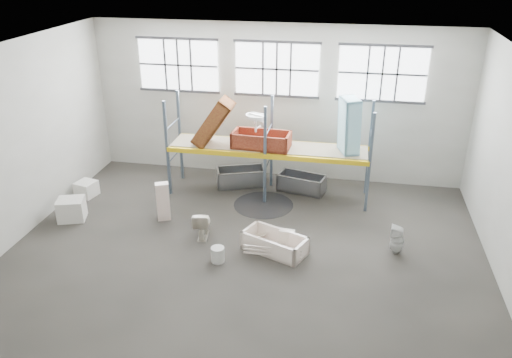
% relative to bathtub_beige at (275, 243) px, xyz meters
% --- Properties ---
extents(floor, '(12.00, 10.00, 0.10)m').
position_rel_bathtub_beige_xyz_m(floor, '(-0.72, -0.26, -0.29)').
color(floor, '#4D4942').
rests_on(floor, ground).
extents(ceiling, '(12.00, 10.00, 0.10)m').
position_rel_bathtub_beige_xyz_m(ceiling, '(-0.72, -0.26, 4.81)').
color(ceiling, silver).
rests_on(ceiling, ground).
extents(wall_back, '(12.00, 0.10, 5.00)m').
position_rel_bathtub_beige_xyz_m(wall_back, '(-0.72, 4.79, 2.26)').
color(wall_back, '#AEADA1').
rests_on(wall_back, ground).
extents(wall_front, '(12.00, 0.10, 5.00)m').
position_rel_bathtub_beige_xyz_m(wall_front, '(-0.72, -5.31, 2.26)').
color(wall_front, '#B7B5AA').
rests_on(wall_front, ground).
extents(wall_left, '(0.10, 10.00, 5.00)m').
position_rel_bathtub_beige_xyz_m(wall_left, '(-6.77, -0.26, 2.26)').
color(wall_left, beige).
rests_on(wall_left, ground).
extents(window_left, '(2.60, 0.04, 1.60)m').
position_rel_bathtub_beige_xyz_m(window_left, '(-3.92, 4.68, 3.36)').
color(window_left, white).
rests_on(window_left, wall_back).
extents(window_mid, '(2.60, 0.04, 1.60)m').
position_rel_bathtub_beige_xyz_m(window_mid, '(-0.72, 4.68, 3.36)').
color(window_mid, white).
rests_on(window_mid, wall_back).
extents(window_right, '(2.60, 0.04, 1.60)m').
position_rel_bathtub_beige_xyz_m(window_right, '(2.48, 4.68, 3.36)').
color(window_right, white).
rests_on(window_right, wall_back).
extents(rack_upright_la, '(0.08, 0.08, 3.00)m').
position_rel_bathtub_beige_xyz_m(rack_upright_la, '(-3.72, 2.64, 1.26)').
color(rack_upright_la, slate).
rests_on(rack_upright_la, floor).
extents(rack_upright_lb, '(0.08, 0.08, 3.00)m').
position_rel_bathtub_beige_xyz_m(rack_upright_lb, '(-3.72, 3.84, 1.26)').
color(rack_upright_lb, slate).
rests_on(rack_upright_lb, floor).
extents(rack_upright_ma, '(0.08, 0.08, 3.00)m').
position_rel_bathtub_beige_xyz_m(rack_upright_ma, '(-0.72, 2.64, 1.26)').
color(rack_upright_ma, slate).
rests_on(rack_upright_ma, floor).
extents(rack_upright_mb, '(0.08, 0.08, 3.00)m').
position_rel_bathtub_beige_xyz_m(rack_upright_mb, '(-0.72, 3.84, 1.26)').
color(rack_upright_mb, slate).
rests_on(rack_upright_mb, floor).
extents(rack_upright_ra, '(0.08, 0.08, 3.00)m').
position_rel_bathtub_beige_xyz_m(rack_upright_ra, '(2.28, 2.64, 1.26)').
color(rack_upright_ra, slate).
rests_on(rack_upright_ra, floor).
extents(rack_upright_rb, '(0.08, 0.08, 3.00)m').
position_rel_bathtub_beige_xyz_m(rack_upright_rb, '(2.28, 3.84, 1.26)').
color(rack_upright_rb, slate).
rests_on(rack_upright_rb, floor).
extents(rack_beam_front, '(6.00, 0.10, 0.14)m').
position_rel_bathtub_beige_xyz_m(rack_beam_front, '(-0.72, 2.64, 1.26)').
color(rack_beam_front, yellow).
rests_on(rack_beam_front, floor).
extents(rack_beam_back, '(6.00, 0.10, 0.14)m').
position_rel_bathtub_beige_xyz_m(rack_beam_back, '(-0.72, 3.84, 1.26)').
color(rack_beam_back, yellow).
rests_on(rack_beam_back, floor).
extents(shelf_deck, '(5.90, 1.10, 0.03)m').
position_rel_bathtub_beige_xyz_m(shelf_deck, '(-0.72, 3.24, 1.34)').
color(shelf_deck, gray).
rests_on(shelf_deck, floor).
extents(wet_patch, '(1.80, 1.80, 0.00)m').
position_rel_bathtub_beige_xyz_m(wet_patch, '(-0.72, 2.44, -0.23)').
color(wet_patch, black).
rests_on(wet_patch, floor).
extents(bathtub_beige, '(1.78, 1.32, 0.47)m').
position_rel_bathtub_beige_xyz_m(bathtub_beige, '(0.00, 0.00, 0.00)').
color(bathtub_beige, white).
rests_on(bathtub_beige, floor).
extents(cistern_spare, '(0.41, 0.21, 0.37)m').
position_rel_bathtub_beige_xyz_m(cistern_spare, '(0.27, 0.29, 0.04)').
color(cistern_spare, beige).
rests_on(cistern_spare, bathtub_beige).
extents(sink_in_tub, '(0.53, 0.53, 0.17)m').
position_rel_bathtub_beige_xyz_m(sink_in_tub, '(-0.52, 0.46, -0.08)').
color(sink_in_tub, '#F1E2C5').
rests_on(sink_in_tub, bathtub_beige).
extents(toilet_beige, '(0.54, 0.82, 0.78)m').
position_rel_bathtub_beige_xyz_m(toilet_beige, '(-2.00, 0.35, 0.15)').
color(toilet_beige, beige).
rests_on(toilet_beige, floor).
extents(cistern_tall, '(0.43, 0.36, 1.12)m').
position_rel_bathtub_beige_xyz_m(cistern_tall, '(-3.35, 1.05, 0.32)').
color(cistern_tall, beige).
rests_on(cistern_tall, floor).
extents(toilet_white, '(0.39, 0.38, 0.76)m').
position_rel_bathtub_beige_xyz_m(toilet_white, '(3.03, 0.50, 0.14)').
color(toilet_white, white).
rests_on(toilet_white, floor).
extents(steel_tub_left, '(1.69, 1.20, 0.57)m').
position_rel_bathtub_beige_xyz_m(steel_tub_left, '(-1.69, 3.69, 0.05)').
color(steel_tub_left, '#A2A5A9').
rests_on(steel_tub_left, floor).
extents(steel_tub_right, '(1.58, 1.00, 0.53)m').
position_rel_bathtub_beige_xyz_m(steel_tub_right, '(0.29, 3.63, 0.03)').
color(steel_tub_right, '#A0A2A9').
rests_on(steel_tub_right, floor).
extents(rust_tub_flat, '(1.76, 0.90, 0.48)m').
position_rel_bathtub_beige_xyz_m(rust_tub_flat, '(-0.92, 3.09, 1.58)').
color(rust_tub_flat, '#9C492B').
rests_on(rust_tub_flat, shelf_deck).
extents(rust_tub_tilted, '(1.29, 0.75, 1.56)m').
position_rel_bathtub_beige_xyz_m(rust_tub_tilted, '(-2.36, 3.04, 2.06)').
color(rust_tub_tilted, '#915F1F').
rests_on(rust_tub_tilted, shelf_deck).
extents(sink_on_shelf, '(0.77, 0.70, 0.55)m').
position_rel_bathtub_beige_xyz_m(sink_on_shelf, '(-1.08, 3.09, 1.86)').
color(sink_on_shelf, white).
rests_on(sink_on_shelf, rust_tub_flat).
extents(blue_tub_upright, '(0.73, 0.88, 1.63)m').
position_rel_bathtub_beige_xyz_m(blue_tub_upright, '(1.63, 3.21, 2.16)').
color(blue_tub_upright, '#A3E7FB').
rests_on(blue_tub_upright, shelf_deck).
extents(bucket, '(0.40, 0.40, 0.39)m').
position_rel_bathtub_beige_xyz_m(bucket, '(-1.30, -0.73, -0.04)').
color(bucket, beige).
rests_on(bucket, floor).
extents(carton_near, '(0.88, 0.81, 0.62)m').
position_rel_bathtub_beige_xyz_m(carton_near, '(-5.91, 0.56, 0.07)').
color(carton_near, silver).
rests_on(carton_near, floor).
extents(carton_far, '(0.68, 0.68, 0.47)m').
position_rel_bathtub_beige_xyz_m(carton_far, '(-6.23, 2.01, -0.00)').
color(carton_far, white).
rests_on(carton_far, floor).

